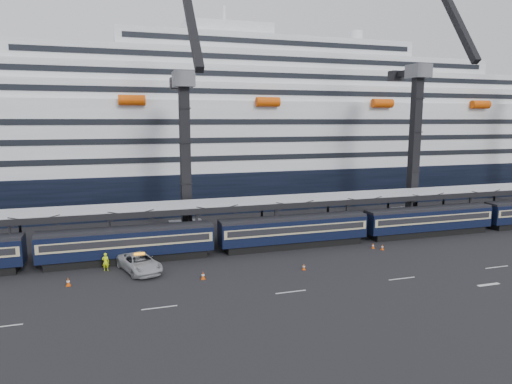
# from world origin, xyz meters

# --- Properties ---
(ground) EXTENTS (260.00, 260.00, 0.00)m
(ground) POSITION_xyz_m (0.00, 0.00, 0.00)
(ground) COLOR black
(ground) RESTS_ON ground
(lane_markings) EXTENTS (111.00, 4.27, 0.02)m
(lane_markings) POSITION_xyz_m (8.15, -5.23, 0.01)
(lane_markings) COLOR beige
(lane_markings) RESTS_ON ground
(train) EXTENTS (133.05, 3.00, 4.05)m
(train) POSITION_xyz_m (-4.65, 10.00, 2.20)
(train) COLOR black
(train) RESTS_ON ground
(canopy) EXTENTS (130.00, 6.25, 5.53)m
(canopy) POSITION_xyz_m (0.00, 14.00, 5.25)
(canopy) COLOR #999BA1
(canopy) RESTS_ON ground
(cruise_ship) EXTENTS (214.09, 28.84, 34.00)m
(cruise_ship) POSITION_xyz_m (-1.08, 45.99, 12.34)
(cruise_ship) COLOR black
(cruise_ship) RESTS_ON ground
(crane_dark_near) EXTENTS (4.50, 17.75, 35.08)m
(crane_dark_near) POSITION_xyz_m (-20.00, 18.59, 11.93)
(crane_dark_near) COLOR #505258
(crane_dark_near) RESTS_ON ground
(crane_dark_mid) EXTENTS (4.50, 18.24, 39.64)m
(crane_dark_mid) POSITION_xyz_m (15.00, 17.59, 13.36)
(crane_dark_mid) COLOR #505258
(crane_dark_mid) RESTS_ON ground
(pickup_truck) EXTENTS (4.95, 7.28, 1.85)m
(pickup_truck) POSITION_xyz_m (-27.01, 6.19, 0.93)
(pickup_truck) COLOR #9EA0A4
(pickup_truck) RESTS_ON ground
(worker) EXTENTS (0.77, 0.56, 1.95)m
(worker) POSITION_xyz_m (-30.43, 7.50, 0.98)
(worker) COLOR #D8FF0D
(worker) RESTS_ON ground
(traffic_cone_a) EXTENTS (0.43, 0.43, 0.85)m
(traffic_cone_a) POSITION_xyz_m (-33.84, 3.88, 0.42)
(traffic_cone_a) COLOR #D84A06
(traffic_cone_a) RESTS_ON ground
(traffic_cone_b) EXTENTS (0.41, 0.41, 0.82)m
(traffic_cone_b) POSITION_xyz_m (-21.11, 1.87, 0.40)
(traffic_cone_b) COLOR #D84A06
(traffic_cone_b) RESTS_ON ground
(traffic_cone_c) EXTENTS (0.34, 0.34, 0.69)m
(traffic_cone_c) POSITION_xyz_m (-10.32, 1.49, 0.34)
(traffic_cone_c) COLOR #D84A06
(traffic_cone_c) RESTS_ON ground
(traffic_cone_d) EXTENTS (0.36, 0.36, 0.73)m
(traffic_cone_d) POSITION_xyz_m (1.93, 5.58, 0.36)
(traffic_cone_d) COLOR #D84A06
(traffic_cone_d) RESTS_ON ground
(traffic_cone_e) EXTENTS (0.34, 0.34, 0.69)m
(traffic_cone_e) POSITION_xyz_m (1.19, 6.51, 0.34)
(traffic_cone_e) COLOR #D84A06
(traffic_cone_e) RESTS_ON ground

